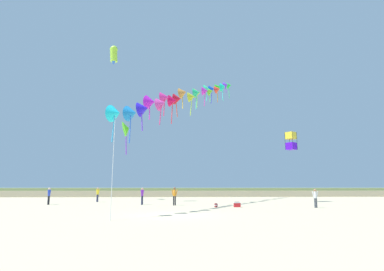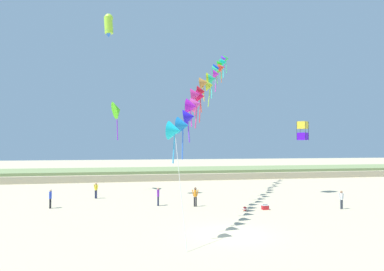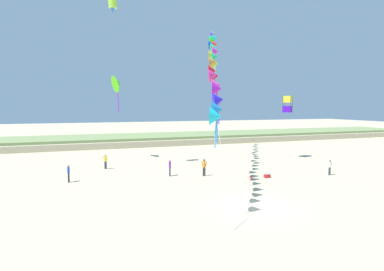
# 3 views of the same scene
# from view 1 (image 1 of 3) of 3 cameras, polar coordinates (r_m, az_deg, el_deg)

# --- Properties ---
(ground_plane) EXTENTS (240.00, 240.00, 0.00)m
(ground_plane) POSITION_cam_1_polar(r_m,az_deg,el_deg) (19.95, -3.60, -14.91)
(ground_plane) COLOR #C1B28E
(dune_ridge) EXTENTS (120.00, 13.46, 1.51)m
(dune_ridge) POSITION_cam_1_polar(r_m,az_deg,el_deg) (59.36, -2.76, -10.68)
(dune_ridge) COLOR tan
(dune_ridge) RESTS_ON ground
(person_near_left) EXTENTS (0.56, 0.22, 1.61)m
(person_near_left) POSITION_cam_1_polar(r_m,az_deg,el_deg) (28.61, 22.43, -10.74)
(person_near_left) COLOR #474C56
(person_near_left) RESTS_ON ground
(person_near_right) EXTENTS (0.53, 0.41, 1.70)m
(person_near_right) POSITION_cam_1_polar(r_m,az_deg,el_deg) (37.92, -17.53, -10.49)
(person_near_right) COLOR #282D4C
(person_near_right) RESTS_ON ground
(person_mid_center) EXTENTS (0.31, 0.58, 1.70)m
(person_mid_center) POSITION_cam_1_polar(r_m,az_deg,el_deg) (31.20, -9.46, -11.08)
(person_mid_center) COLOR #282D4C
(person_mid_center) RESTS_ON ground
(person_far_left) EXTENTS (0.23, 0.60, 1.70)m
(person_far_left) POSITION_cam_1_polar(r_m,az_deg,el_deg) (34.25, -25.58, -10.14)
(person_far_left) COLOR black
(person_far_left) RESTS_ON ground
(person_far_right) EXTENTS (0.61, 0.24, 1.75)m
(person_far_right) POSITION_cam_1_polar(r_m,az_deg,el_deg) (29.87, -3.35, -11.21)
(person_far_right) COLOR black
(person_far_right) RESTS_ON ground
(kite_banner_string) EXTENTS (13.51, 32.19, 19.30)m
(kite_banner_string) POSITION_cam_1_polar(r_m,az_deg,el_deg) (35.12, 1.04, 8.07)
(kite_banner_string) COLOR #17CAE0
(large_kite_low_lead) EXTENTS (1.89, 2.53, 4.91)m
(large_kite_low_lead) POSITION_cam_1_polar(r_m,az_deg,el_deg) (44.00, -12.36, 1.22)
(large_kite_low_lead) COLOR #54DC12
(large_kite_mid_trail) EXTENTS (1.36, 1.37, 2.56)m
(large_kite_mid_trail) POSITION_cam_1_polar(r_m,az_deg,el_deg) (41.00, -14.68, 14.70)
(large_kite_mid_trail) COLOR #ACEB37
(large_kite_high_solo) EXTENTS (1.46, 1.46, 2.17)m
(large_kite_high_solo) POSITION_cam_1_polar(r_m,az_deg,el_deg) (38.56, 18.34, -1.00)
(large_kite_high_solo) COLOR #4D0FE2
(beach_cooler) EXTENTS (0.58, 0.41, 0.46)m
(beach_cooler) POSITION_cam_1_polar(r_m,az_deg,el_deg) (27.70, 8.58, -12.90)
(beach_cooler) COLOR red
(beach_cooler) RESTS_ON ground
(beach_ball) EXTENTS (0.36, 0.36, 0.36)m
(beach_ball) POSITION_cam_1_polar(r_m,az_deg,el_deg) (27.24, 4.58, -13.10)
(beach_ball) COLOR red
(beach_ball) RESTS_ON ground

